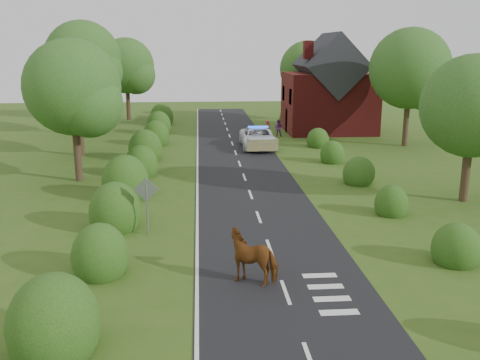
{
  "coord_description": "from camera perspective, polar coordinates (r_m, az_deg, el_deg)",
  "views": [
    {
      "loc": [
        -2.72,
        -19.94,
        7.81
      ],
      "look_at": [
        -0.72,
        6.18,
        1.3
      ],
      "focal_mm": 40.0,
      "sensor_mm": 36.0,
      "label": 1
    }
  ],
  "objects": [
    {
      "name": "ground",
      "position": [
        21.59,
        3.18,
        -7.28
      ],
      "size": [
        120.0,
        120.0,
        0.0
      ],
      "primitive_type": "plane",
      "color": "#355818"
    },
    {
      "name": "police_van",
      "position": [
        42.76,
        1.94,
        4.51
      ],
      "size": [
        2.68,
        5.83,
        1.75
      ],
      "rotation": [
        0.0,
        0.0,
        0.0
      ],
      "color": "white",
      "rests_on": "ground"
    },
    {
      "name": "pedestrian_red",
      "position": [
        47.11,
        2.93,
        5.39
      ],
      "size": [
        0.7,
        0.62,
        1.62
      ],
      "primitive_type": "imported",
      "rotation": [
        0.0,
        0.0,
        3.62
      ],
      "color": "#B52231",
      "rests_on": "ground"
    },
    {
      "name": "hedgerow_right",
      "position": [
        33.31,
        11.97,
        1.06
      ],
      "size": [
        2.1,
        45.78,
        2.1
      ],
      "color": "#1C4210",
      "rests_on": "ground"
    },
    {
      "name": "tree_right_c",
      "position": [
        59.07,
        7.48,
        11.44
      ],
      "size": [
        6.15,
        6.0,
        8.58
      ],
      "color": "#332316",
      "rests_on": "ground"
    },
    {
      "name": "tree_right_b",
      "position": [
        45.14,
        18.09,
        10.9
      ],
      "size": [
        6.56,
        6.4,
        9.4
      ],
      "color": "#332316",
      "rests_on": "ground"
    },
    {
      "name": "tree_left_c",
      "position": [
        50.77,
        -16.07,
        11.98
      ],
      "size": [
        6.97,
        6.8,
        10.22
      ],
      "color": "#332316",
      "rests_on": "ground"
    },
    {
      "name": "road_sign",
      "position": [
        22.9,
        -9.94,
        -1.86
      ],
      "size": [
        1.06,
        0.08,
        2.53
      ],
      "color": "gray",
      "rests_on": "ground"
    },
    {
      "name": "tree_left_d",
      "position": [
        60.3,
        -11.78,
        11.6
      ],
      "size": [
        6.15,
        6.0,
        8.89
      ],
      "color": "#332316",
      "rests_on": "ground"
    },
    {
      "name": "tree_left_a",
      "position": [
        32.66,
        -17.02,
        9.02
      ],
      "size": [
        5.74,
        5.6,
        8.38
      ],
      "color": "#332316",
      "rests_on": "ground"
    },
    {
      "name": "cow",
      "position": [
        18.5,
        1.5,
        -8.47
      ],
      "size": [
        2.4,
        1.84,
        1.51
      ],
      "primitive_type": "imported",
      "rotation": [
        0.0,
        0.0,
        -1.95
      ],
      "color": "#57290B",
      "rests_on": "ground"
    },
    {
      "name": "house",
      "position": [
        51.56,
        9.46,
        9.29
      ],
      "size": [
        8.0,
        7.4,
        9.17
      ],
      "color": "maroon",
      "rests_on": "ground"
    },
    {
      "name": "pedestrian_purple",
      "position": [
        48.6,
        4.1,
        5.58
      ],
      "size": [
        0.88,
        0.77,
        1.53
      ],
      "primitive_type": "imported",
      "rotation": [
        0.0,
        0.0,
        2.85
      ],
      "color": "#6B2C79",
      "rests_on": "ground"
    },
    {
      "name": "hedgerow_left",
      "position": [
        32.63,
        -10.95,
        1.2
      ],
      "size": [
        2.75,
        50.41,
        3.0
      ],
      "color": "#1C4210",
      "rests_on": "ground"
    },
    {
      "name": "road_markings",
      "position": [
        33.8,
        -2.37,
        0.62
      ],
      "size": [
        4.96,
        70.0,
        0.01
      ],
      "color": "white",
      "rests_on": "road"
    },
    {
      "name": "tree_right_a",
      "position": [
        29.5,
        24.05,
        6.79
      ],
      "size": [
        5.33,
        5.2,
        7.56
      ],
      "color": "#332316",
      "rests_on": "ground"
    },
    {
      "name": "tree_left_b",
      "position": [
        40.79,
        -16.68,
        9.49
      ],
      "size": [
        5.74,
        5.6,
        8.07
      ],
      "color": "#332316",
      "rests_on": "ground"
    },
    {
      "name": "road",
      "position": [
        35.9,
        0.07,
        1.41
      ],
      "size": [
        6.0,
        70.0,
        0.02
      ],
      "primitive_type": "cube",
      "color": "black",
      "rests_on": "ground"
    }
  ]
}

